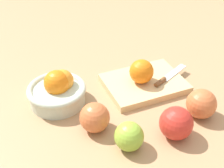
# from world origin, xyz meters

# --- Properties ---
(ground_plane) EXTENTS (2.40, 2.40, 0.00)m
(ground_plane) POSITION_xyz_m (0.00, 0.00, 0.00)
(ground_plane) COLOR tan
(bowl) EXTENTS (0.16, 0.16, 0.10)m
(bowl) POSITION_xyz_m (-0.16, 0.12, 0.04)
(bowl) COLOR beige
(bowl) RESTS_ON ground_plane
(cutting_board) EXTENTS (0.25, 0.20, 0.02)m
(cutting_board) POSITION_xyz_m (0.09, 0.07, 0.01)
(cutting_board) COLOR #DBB77F
(cutting_board) RESTS_ON ground_plane
(orange_on_board) EXTENTS (0.07, 0.07, 0.07)m
(orange_on_board) POSITION_xyz_m (0.08, 0.07, 0.06)
(orange_on_board) COLOR orange
(orange_on_board) RESTS_ON cutting_board
(knife) EXTENTS (0.15, 0.07, 0.01)m
(knife) POSITION_xyz_m (0.15, 0.04, 0.03)
(knife) COLOR silver
(knife) RESTS_ON cutting_board
(apple_front_right) EXTENTS (0.08, 0.08, 0.08)m
(apple_front_right) POSITION_xyz_m (0.15, -0.12, 0.04)
(apple_front_right) COLOR #CC6638
(apple_front_right) RESTS_ON ground_plane
(apple_front_left) EXTENTS (0.07, 0.07, 0.07)m
(apple_front_left) POSITION_xyz_m (-0.08, -0.12, 0.04)
(apple_front_left) COLOR #8EB738
(apple_front_left) RESTS_ON ground_plane
(apple_front_right_2) EXTENTS (0.08, 0.08, 0.08)m
(apple_front_right_2) POSITION_xyz_m (0.04, -0.14, 0.04)
(apple_front_right_2) COLOR red
(apple_front_right_2) RESTS_ON ground_plane
(apple_mid_left) EXTENTS (0.08, 0.08, 0.08)m
(apple_mid_left) POSITION_xyz_m (-0.12, -0.03, 0.04)
(apple_mid_left) COLOR #CC6638
(apple_mid_left) RESTS_ON ground_plane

